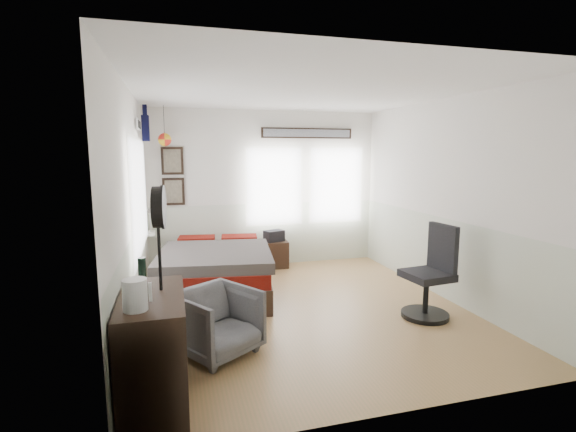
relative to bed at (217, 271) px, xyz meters
name	(u,v)px	position (x,y,z in m)	size (l,w,h in m)	color
ground_plane	(304,309)	(1.00, -0.95, -0.33)	(4.00, 4.50, 0.01)	#9E7C4A
room_shell	(294,182)	(0.92, -0.76, 1.29)	(4.02, 4.52, 2.71)	silver
wall_decor	(201,145)	(-0.10, 1.01, 1.78)	(3.55, 1.32, 1.44)	black
bed	(217,271)	(0.00, 0.00, 0.00)	(1.70, 2.22, 0.65)	#332218
dresser	(154,351)	(-0.74, -2.59, 0.13)	(0.48, 1.00, 0.90)	#332218
armchair	(217,322)	(-0.18, -1.86, 0.01)	(0.70, 0.72, 0.65)	#4A4A51
nightstand	(274,254)	(1.10, 1.10, -0.09)	(0.46, 0.37, 0.46)	#332218
task_chair	(431,280)	(2.41, -1.58, 0.14)	(0.57, 0.57, 1.13)	black
kettle	(135,295)	(-0.83, -2.88, 0.69)	(0.19, 0.17, 0.22)	silver
bottle	(142,273)	(-0.81, -2.38, 0.70)	(0.06, 0.06, 0.25)	black
stand_fan	(159,209)	(-0.66, -2.48, 1.23)	(0.11, 0.34, 0.83)	black
black_bag	(274,236)	(1.10, 1.10, 0.23)	(0.32, 0.21, 0.19)	black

